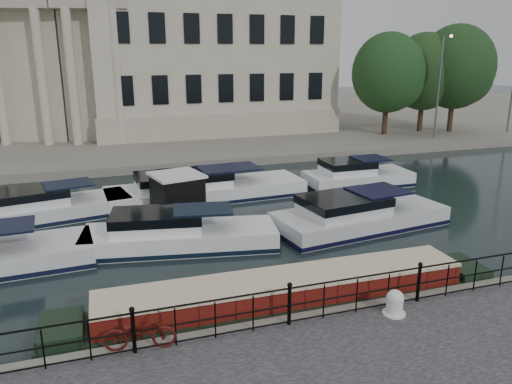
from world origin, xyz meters
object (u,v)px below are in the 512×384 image
harbour_hut (178,198)px  mooring_bollard (395,303)px  bicycle (140,332)px  narrowboat (286,302)px

harbour_hut → mooring_bollard: bearing=-84.0°
bicycle → narrowboat: size_ratio=0.13×
bicycle → mooring_bollard: 6.82m
bicycle → mooring_bollard: bicycle is taller
mooring_bollard → harbour_hut: (-3.96, 11.59, 0.07)m
narrowboat → harbour_hut: size_ratio=4.02×
bicycle → harbour_hut: 11.43m
mooring_bollard → harbour_hut: size_ratio=0.21×
narrowboat → mooring_bollard: bearing=-36.6°
mooring_bollard → narrowboat: mooring_bollard is taller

